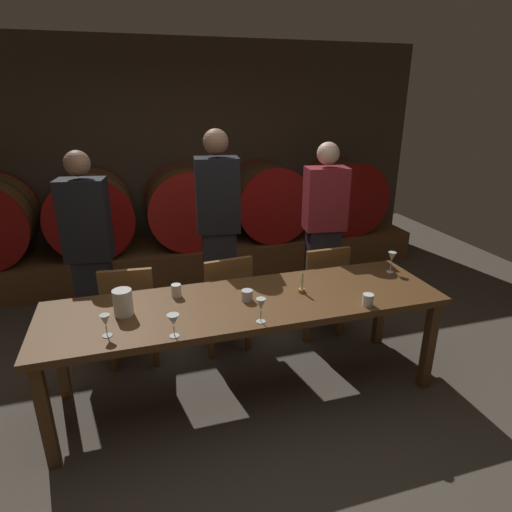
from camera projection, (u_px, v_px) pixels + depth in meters
The scene contains 23 objects.
ground_plane at pixel (238, 395), 3.20m from camera, with size 8.40×8.40×0.00m, color #4C443A.
back_wall at pixel (177, 156), 5.45m from camera, with size 6.46×0.24×2.75m, color #473A2D.
barrel_shelf at pixel (188, 257), 5.38m from camera, with size 5.81×0.90×0.38m, color brown.
wine_barrel_left at pixel (92, 213), 4.86m from camera, with size 0.94×0.77×0.94m.
wine_barrel_center at pixel (186, 206), 5.15m from camera, with size 0.94×0.77×0.94m.
wine_barrel_right at pixel (267, 201), 5.42m from camera, with size 0.94×0.77×0.94m.
wine_barrel_far_right at pixel (343, 195), 5.71m from camera, with size 0.94×0.77×0.94m.
dining_table at pixel (247, 309), 3.00m from camera, with size 2.78×0.78×0.77m.
chair_left at pixel (131, 310), 3.43m from camera, with size 0.44×0.44×0.88m.
chair_center at pixel (225, 298), 3.63m from camera, with size 0.44×0.44×0.88m.
chair_right at pixel (321, 286), 3.86m from camera, with size 0.41×0.41×0.88m.
guest_left at pixel (90, 250), 3.62m from camera, with size 0.41×0.30×1.71m.
guest_center at pixel (219, 230), 3.88m from camera, with size 0.41×0.28×1.85m.
guest_right at pixel (324, 232), 4.07m from camera, with size 0.41×0.29×1.72m.
candle_center at pixel (302, 286), 3.09m from camera, with size 0.05×0.05×0.17m.
pitcher at pixel (123, 303), 2.75m from camera, with size 0.13×0.13×0.18m.
wine_glass_far_left at pixel (105, 321), 2.51m from camera, with size 0.06×0.06×0.14m.
wine_glass_center_left at pixel (173, 321), 2.50m from camera, with size 0.07×0.07×0.14m.
wine_glass_center_right at pixel (261, 305), 2.66m from camera, with size 0.06×0.06×0.16m.
wine_glass_far_right at pixel (392, 258), 3.41m from camera, with size 0.06×0.06×0.17m.
cup_left at pixel (176, 290), 3.02m from camera, with size 0.07×0.07×0.09m, color white.
cup_center at pixel (247, 295), 2.96m from camera, with size 0.08×0.08×0.08m, color silver.
cup_right at pixel (368, 300), 2.89m from camera, with size 0.07×0.07×0.08m, color white.
Camera 1 is at (-0.62, -2.55, 2.11)m, focal length 29.95 mm.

